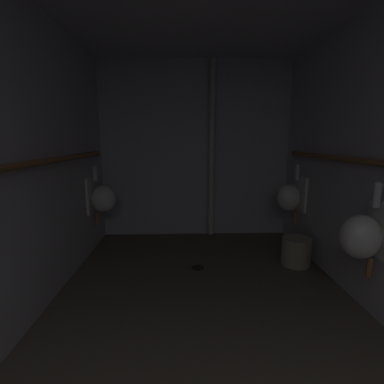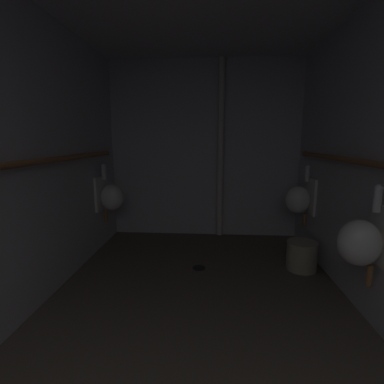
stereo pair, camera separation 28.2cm
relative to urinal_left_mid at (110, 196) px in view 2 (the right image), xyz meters
name	(u,v)px [view 2 (the right image)]	position (x,y,z in m)	size (l,w,h in m)	color
floor	(196,328)	(1.19, -1.52, -0.72)	(2.79, 4.33, 0.08)	brown
wall_left	(8,161)	(-0.18, -1.52, 0.56)	(0.06, 4.33, 2.49)	#B8B5BB
wall_back	(204,150)	(1.19, 0.62, 0.56)	(2.79, 0.06, 2.49)	#B8B5BB
urinal_left_mid	(110,196)	(0.00, 0.00, 0.00)	(0.32, 0.30, 0.76)	silver
urinal_right_mid	(362,241)	(2.38, -1.47, 0.00)	(0.32, 0.30, 0.76)	silver
urinal_right_far	(300,199)	(2.38, 0.00, 0.00)	(0.32, 0.30, 0.76)	silver
supply_pipe_left	(18,164)	(-0.09, -1.55, 0.54)	(0.06, 3.56, 0.06)	#936038
standpipe_back_wall	(221,151)	(1.42, 0.51, 0.56)	(0.09, 0.09, 2.44)	beige
floor_drain	(199,268)	(1.17, -0.56, -0.67)	(0.14, 0.14, 0.01)	black
waste_bin	(302,255)	(2.28, -0.51, -0.52)	(0.32, 0.32, 0.31)	#9E937A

